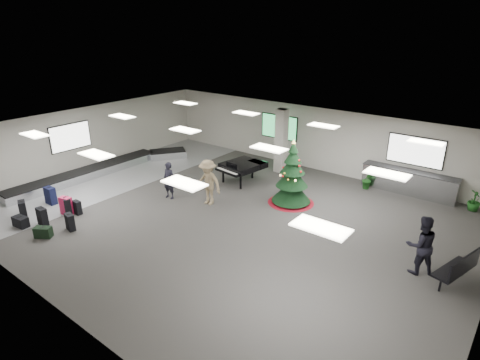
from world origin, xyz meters
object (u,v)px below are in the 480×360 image
Objects in this scene: potted_plant_left at (368,179)px; pink_suitcase at (66,206)px; service_counter at (408,182)px; traveler_b at (208,182)px; baggage_carousel at (104,169)px; traveler_a at (169,181)px; potted_plant_right at (474,201)px; traveler_bench at (421,245)px; bench at (459,267)px; christmas_tree at (292,182)px; grand_piano at (241,166)px.

pink_suitcase is at bearing -130.49° from potted_plant_left.
traveler_b is (-6.23, -6.24, 0.42)m from service_counter.
baggage_carousel is 6.04× the size of traveler_a.
potted_plant_left reaches higher than pink_suitcase.
traveler_b is 2.24× the size of potted_plant_right.
bench is at bearing 141.89° from traveler_bench.
pink_suitcase is 12.89m from traveler_bench.
christmas_tree reaches higher than potted_plant_right.
grand_piano is 9.87m from potted_plant_right.
pink_suitcase is at bearing -135.16° from christmas_tree.
grand_piano reaches higher than bench.
bench is 11.16m from traveler_a.
christmas_tree reaches higher than grand_piano.
baggage_carousel is at bearing -156.96° from potted_plant_right.
service_counter is at bearing 41.96° from traveler_b.
pink_suitcase is (-10.01, -10.42, -0.18)m from service_counter.
traveler_bench reaches higher than baggage_carousel.
potted_plant_right is at bearing 31.39° from traveler_b.
traveler_b is at bearing -145.55° from potted_plant_right.
traveler_bench is (-1.07, -0.04, 0.36)m from bench.
traveler_bench reaches higher than potted_plant_left.
service_counter is at bearing 34.14° from traveler_a.
traveler_a is 1.77× the size of potted_plant_left.
traveler_bench reaches higher than potted_plant_right.
baggage_carousel is 16.82m from potted_plant_right.
traveler_a is at bearing -159.89° from bench.
traveler_b reaches higher than grand_piano.
traveler_a is 0.86× the size of traveler_bench.
service_counter is at bearing 31.61° from pink_suitcase.
pink_suitcase is 13.90m from bench.
traveler_bench is (2.09, -6.01, 0.39)m from service_counter.
pink_suitcase is at bearing -20.46° from traveler_bench.
bench reaches higher than baggage_carousel.
traveler_a reaches higher than potted_plant_left.
bench is at bearing -6.72° from grand_piano.
traveler_a is (4.88, -0.08, 0.59)m from baggage_carousel.
christmas_tree is at bearing -119.75° from potted_plant_left.
potted_plant_right is (9.29, 3.30, -0.36)m from grand_piano.
christmas_tree is 3.05× the size of potted_plant_left.
bench reaches higher than potted_plant_left.
traveler_b reaches higher than potted_plant_right.
potted_plant_left is at bearing 147.22° from bench.
potted_plant_right is (10.61, 6.67, -0.37)m from traveler_a.
potted_plant_left is at bearing -174.26° from potted_plant_right.
christmas_tree reaches higher than pink_suitcase.
baggage_carousel is 12.82m from potted_plant_left.
traveler_b is (3.78, 4.18, 0.60)m from pink_suitcase.
traveler_bench is at bearing -1.52° from traveler_b.
traveler_bench reaches higher than service_counter.
pink_suitcase is 9.10m from christmas_tree.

